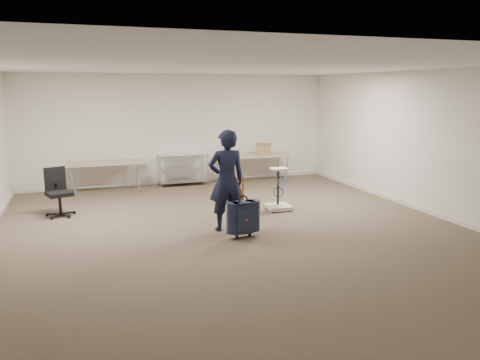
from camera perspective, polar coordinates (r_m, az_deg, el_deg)
name	(u,v)px	position (r m, az deg, el deg)	size (l,w,h in m)	color
ground	(234,232)	(8.16, -0.69, -6.31)	(9.00, 9.00, 0.00)	#4D3D2F
room_shell	(213,210)	(9.41, -3.33, -3.61)	(8.00, 9.00, 9.00)	white
folding_table_left	(106,164)	(11.49, -16.06, 1.87)	(1.80, 0.75, 0.73)	#8B7455
folding_table_right	(256,157)	(12.27, 1.95, 2.87)	(1.80, 0.75, 0.73)	#8B7455
wire_shelf	(183,168)	(12.01, -6.99, 1.46)	(1.22, 0.47, 0.80)	silver
person	(227,180)	(8.05, -1.65, -0.06)	(0.64, 0.42, 1.76)	black
suitcase	(243,217)	(7.75, 0.39, -4.54)	(0.40, 0.25, 1.03)	#151E30
office_chair	(59,201)	(9.73, -21.17, -2.45)	(0.57, 0.57, 0.94)	black
equipment_cart	(279,199)	(9.57, 4.75, -2.30)	(0.50, 0.50, 0.86)	beige
cardboard_box	(263,149)	(12.28, 2.88, 3.80)	(0.39, 0.29, 0.29)	olive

